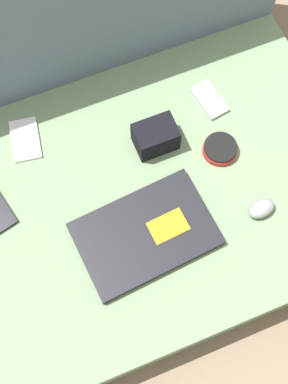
% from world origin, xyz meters
% --- Properties ---
extents(ground_plane, '(8.00, 8.00, 0.00)m').
position_xyz_m(ground_plane, '(0.00, 0.00, 0.00)').
color(ground_plane, '#7A6651').
extents(couch_seat, '(1.09, 0.75, 0.16)m').
position_xyz_m(couch_seat, '(0.00, 0.00, 0.08)').
color(couch_seat, slate).
rests_on(couch_seat, ground_plane).
extents(couch_backrest, '(1.09, 0.20, 0.59)m').
position_xyz_m(couch_backrest, '(0.00, 0.47, 0.30)').
color(couch_backrest, slate).
rests_on(couch_backrest, ground_plane).
extents(laptop, '(0.34, 0.24, 0.03)m').
position_xyz_m(laptop, '(-0.04, -0.10, 0.17)').
color(laptop, black).
rests_on(laptop, couch_seat).
extents(computer_mouse, '(0.07, 0.05, 0.04)m').
position_xyz_m(computer_mouse, '(0.25, -0.15, 0.18)').
color(computer_mouse, gray).
rests_on(computer_mouse, couch_seat).
extents(speaker_puck, '(0.09, 0.09, 0.03)m').
position_xyz_m(speaker_puck, '(0.22, 0.04, 0.17)').
color(speaker_puck, red).
rests_on(speaker_puck, couch_seat).
extents(phone_silver, '(0.07, 0.11, 0.01)m').
position_xyz_m(phone_silver, '(0.26, 0.18, 0.17)').
color(phone_silver, '#B7B7BC').
rests_on(phone_silver, couch_seat).
extents(phone_small, '(0.09, 0.13, 0.01)m').
position_xyz_m(phone_small, '(-0.23, 0.26, 0.16)').
color(phone_small, silver).
rests_on(phone_small, couch_seat).
extents(camera_pouch, '(0.11, 0.08, 0.08)m').
position_xyz_m(camera_pouch, '(0.08, 0.12, 0.20)').
color(camera_pouch, black).
rests_on(camera_pouch, couch_seat).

